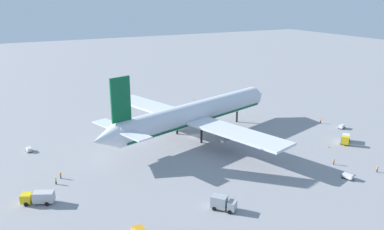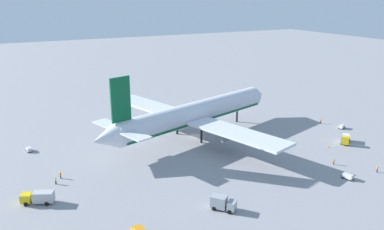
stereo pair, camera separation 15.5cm
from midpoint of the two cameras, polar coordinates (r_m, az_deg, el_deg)
ground_plane at (r=125.87m, az=0.48°, el=-3.07°), size 600.00×600.00×0.00m
airliner at (r=122.66m, az=0.11°, el=0.12°), size 71.12×70.37×23.34m
service_truck_0 at (r=128.39m, az=21.50°, el=-3.25°), size 5.88×5.33×2.81m
service_truck_2 at (r=84.55m, az=4.45°, el=-12.67°), size 5.13×5.51×3.02m
service_truck_3 at (r=92.80m, az=-21.55°, el=-11.11°), size 7.26×4.99×2.73m
baggage_cart_0 at (r=141.94m, az=21.03°, el=-1.57°), size 3.35×2.23×1.30m
baggage_cart_1 at (r=104.70m, az=21.80°, el=-8.31°), size 2.17×3.52×1.34m
baggage_cart_2 at (r=123.04m, az=-22.76°, el=-4.65°), size 1.89×3.37×1.16m
ground_worker_0 at (r=111.65m, az=19.98°, el=-6.41°), size 0.52×0.52×1.73m
ground_worker_1 at (r=102.87m, az=-18.70°, el=-8.34°), size 0.55×0.55×1.70m
ground_worker_3 at (r=111.44m, az=25.42°, el=-7.14°), size 0.56×0.56×1.72m
ground_worker_4 at (r=144.93m, az=18.25°, el=-0.85°), size 0.51×0.51×1.68m
ground_worker_5 at (r=100.34m, az=-19.33°, el=-9.08°), size 0.52×0.52×1.67m
traffic_cone_0 at (r=168.41m, az=0.17°, el=2.30°), size 0.36×0.36×0.55m
traffic_cone_1 at (r=123.21m, az=19.28°, el=-4.41°), size 0.36×0.36×0.55m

